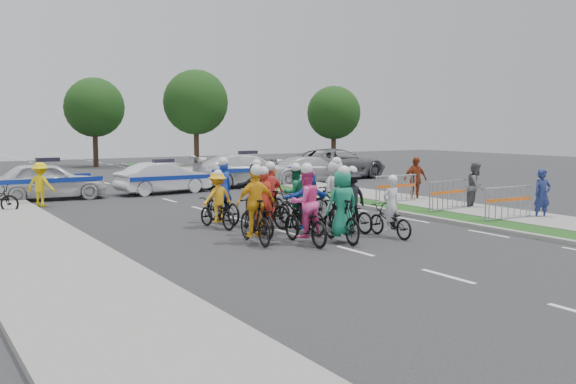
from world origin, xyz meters
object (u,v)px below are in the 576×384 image
rider_2 (305,214)px  rider_3 (255,213)px  rider_10 (217,205)px  cone_0 (307,193)px  rider_5 (308,206)px  rider_12 (222,201)px  spectator_0 (542,195)px  marshal_hiviz (41,185)px  spectator_1 (476,186)px  tree_2 (334,113)px  police_car_0 (48,181)px  rider_4 (350,206)px  spectator_2 (415,179)px  cone_1 (298,182)px  tree_4 (94,108)px  rider_8 (294,203)px  rider_1 (342,213)px  rider_9 (269,202)px  police_car_1 (164,178)px  rider_6 (262,213)px  barrier_1 (448,197)px  barrier_2 (396,190)px  rider_13 (270,195)px  tree_1 (196,102)px  civilian_sedan (312,170)px  civilian_suv (336,164)px  rider_0 (390,216)px  rider_11 (256,195)px  barrier_0 (508,205)px  police_car_2 (248,170)px  rider_7 (335,198)px

rider_2 → rider_3: size_ratio=1.02×
rider_10 → cone_0: (5.84, 4.16, -0.33)m
rider_5 → rider_12: 3.25m
spectator_0 → marshal_hiviz: 17.33m
spectator_1 → tree_2: 24.66m
police_car_0 → tree_2: 24.86m
rider_4 → spectator_2: bearing=-151.6°
cone_1 → tree_4: size_ratio=0.11×
rider_3 → rider_8: size_ratio=1.08×
rider_1 → rider_5: bearing=-81.2°
rider_5 → rider_9: 1.56m
rider_1 → rider_2: size_ratio=0.96×
rider_12 → police_car_1: 9.12m
rider_6 → barrier_1: bearing=-164.1°
spectator_2 → barrier_2: (-1.30, -0.38, -0.31)m
barrier_2 → cone_1: barrier_2 is taller
rider_3 → rider_13: (2.86, 4.23, -0.09)m
tree_4 → tree_1: bearing=-33.7°
rider_10 → civilian_sedan: bearing=-143.9°
spectator_0 → marshal_hiviz: marshal_hiviz is taller
police_car_0 → barrier_2: bearing=-123.5°
rider_6 → civilian_suv: 18.77m
spectator_1 → spectator_2: size_ratio=0.96×
rider_2 → rider_10: size_ratio=1.17×
rider_13 → rider_4: bearing=88.4°
rider_5 → tree_2: tree_2 is taller
rider_0 → civilian_suv: bearing=-122.3°
rider_2 → rider_12: 4.29m
rider_13 → barrier_2: bearing=172.8°
rider_6 → tree_1: (9.82, 26.96, 3.91)m
rider_5 → spectator_0: bearing=168.3°
rider_11 → tree_4: size_ratio=0.30×
barrier_0 → cone_0: bearing=105.5°
tree_2 → barrier_1: bearing=-116.8°
rider_6 → cone_0: (5.34, 5.91, -0.28)m
rider_0 → rider_6: (-2.78, 2.01, 0.06)m
rider_0 → tree_4: (1.03, 32.96, 3.63)m
rider_9 → rider_0: bearing=112.1°
police_car_2 → barrier_1: size_ratio=2.73×
tree_1 → tree_4: bearing=146.3°
tree_2 → spectator_1: bearing=-113.9°
rider_5 → rider_3: bearing=16.3°
rider_4 → cone_0: size_ratio=2.66×
rider_6 → rider_7: bearing=-154.1°
marshal_hiviz → cone_0: 9.95m
rider_6 → barrier_1: 7.54m
rider_8 → rider_9: rider_9 is taller
police_car_0 → tree_2: tree_2 is taller
barrier_2 → police_car_1: bearing=125.2°
rider_4 → cone_0: bearing=-119.0°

